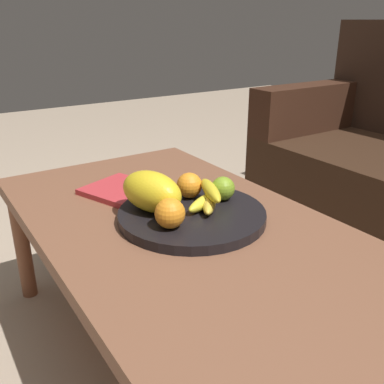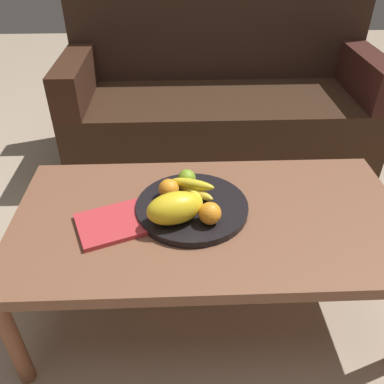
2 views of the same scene
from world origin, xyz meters
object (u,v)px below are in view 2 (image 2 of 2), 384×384
at_px(couch, 219,105).
at_px(fruit_bowl, 192,207).
at_px(coffee_table, 210,225).
at_px(orange_left, 169,189).
at_px(orange_front, 210,213).
at_px(melon_large_front, 175,208).
at_px(apple_front, 187,178).
at_px(magazine, 118,222).
at_px(banana_bunch, 193,189).

bearing_deg(couch, fruit_bowl, -100.35).
bearing_deg(coffee_table, orange_left, 152.47).
xyz_separation_m(coffee_table, orange_front, (-0.01, -0.07, 0.10)).
height_order(coffee_table, melon_large_front, melon_large_front).
height_order(melon_large_front, orange_front, melon_large_front).
bearing_deg(coffee_table, apple_front, 117.98).
xyz_separation_m(orange_left, magazine, (-0.16, -0.10, -0.05)).
xyz_separation_m(coffee_table, melon_large_front, (-0.12, -0.05, 0.12)).
distance_m(fruit_bowl, melon_large_front, 0.12).
distance_m(coffee_table, magazine, 0.31).
height_order(orange_left, magazine, orange_left).
relative_size(couch, melon_large_front, 9.58).
bearing_deg(couch, orange_front, -97.20).
distance_m(coffee_table, couch, 1.17).
bearing_deg(melon_large_front, fruit_bowl, 55.52).
bearing_deg(apple_front, orange_front, -72.04).
relative_size(orange_front, banana_bunch, 0.47).
bearing_deg(banana_bunch, couch, 79.53).
relative_size(coffee_table, magazine, 5.19).
height_order(melon_large_front, orange_left, melon_large_front).
distance_m(apple_front, banana_bunch, 0.06).
xyz_separation_m(coffee_table, magazine, (-0.30, -0.03, 0.05)).
relative_size(fruit_bowl, magazine, 1.50).
bearing_deg(melon_large_front, orange_front, -6.02).
distance_m(orange_front, apple_front, 0.21).
xyz_separation_m(melon_large_front, banana_bunch, (0.06, 0.13, -0.02)).
bearing_deg(orange_left, magazine, -147.48).
bearing_deg(banana_bunch, coffee_table, -55.45).
bearing_deg(fruit_bowl, magazine, -165.24).
height_order(coffee_table, fruit_bowl, fruit_bowl).
height_order(apple_front, magazine, apple_front).
bearing_deg(couch, melon_large_front, -102.25).
xyz_separation_m(melon_large_front, magazine, (-0.18, 0.02, -0.07)).
bearing_deg(melon_large_front, magazine, 173.91).
relative_size(fruit_bowl, banana_bunch, 2.46).
bearing_deg(banana_bunch, fruit_bowl, -97.38).
bearing_deg(coffee_table, magazine, -173.39).
relative_size(melon_large_front, apple_front, 2.79).
height_order(coffee_table, apple_front, apple_front).
relative_size(orange_front, apple_front, 1.12).
bearing_deg(fruit_bowl, couch, 79.65).
distance_m(orange_front, banana_bunch, 0.15).
bearing_deg(banana_bunch, orange_left, -175.95).
height_order(couch, orange_left, couch).
xyz_separation_m(fruit_bowl, magazine, (-0.24, -0.06, -0.00)).
bearing_deg(couch, apple_front, -102.16).
distance_m(apple_front, magazine, 0.29).
bearing_deg(orange_front, apple_front, 107.96).
distance_m(couch, orange_front, 1.25).
distance_m(orange_front, magazine, 0.30).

